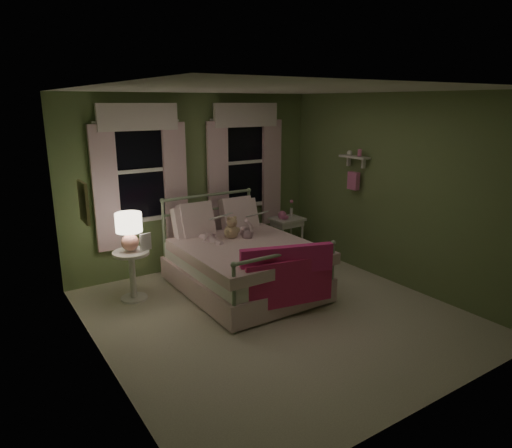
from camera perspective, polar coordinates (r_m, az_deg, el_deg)
room_shell at (r=5.17m, az=2.58°, el=1.88°), size 4.20×4.20×4.20m
bed at (r=6.15m, az=-1.79°, el=-4.84°), size 1.58×2.04×1.18m
pink_throw at (r=5.28m, az=4.06°, el=-5.69°), size 1.09×0.43×0.71m
child_left at (r=6.20m, az=-6.07°, el=0.83°), size 0.29×0.20×0.78m
child_right at (r=6.48m, az=-1.66°, el=1.32°), size 0.44×0.40×0.74m
book_left at (r=5.99m, az=-4.97°, el=0.35°), size 0.23×0.18×0.26m
book_right at (r=6.27m, az=-0.46°, el=0.69°), size 0.22×0.15×0.26m
teddy_bear at (r=6.24m, az=-3.08°, el=-0.63°), size 0.24×0.20×0.32m
nightstand_left at (r=6.04m, az=-15.23°, el=-5.41°), size 0.46×0.46×0.65m
table_lamp at (r=5.88m, az=-15.59°, el=-0.51°), size 0.33×0.33×0.49m
book_nightstand at (r=5.92m, az=-14.23°, el=-3.31°), size 0.21×0.25×0.02m
nightstand_right at (r=7.45m, az=3.91°, el=0.03°), size 0.50×0.40×0.64m
pink_toy at (r=7.35m, az=3.33°, el=1.10°), size 0.14×0.19×0.14m
bud_vase at (r=7.50m, az=4.45°, el=2.00°), size 0.06×0.06×0.28m
window_left at (r=6.51m, az=-14.24°, el=7.05°), size 1.34×0.13×1.96m
window_right at (r=7.24m, az=-1.35°, el=8.26°), size 1.34×0.13×1.96m
wall_shelf at (r=6.87m, az=12.15°, el=6.74°), size 0.15×0.50×0.60m
framed_picture at (r=4.88m, az=-20.72°, el=2.54°), size 0.03×0.32×0.42m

